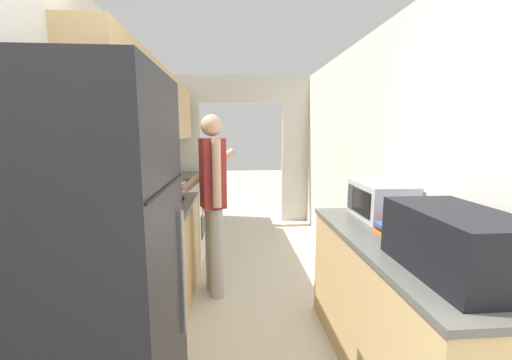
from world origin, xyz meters
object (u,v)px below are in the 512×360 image
(person, at_px, (213,200))
(microwave, at_px, (381,201))
(suitcase, at_px, (455,242))
(book_stack, at_px, (398,231))
(refrigerator, at_px, (97,271))
(knife, at_px, (189,179))
(range_oven, at_px, (178,223))

(person, height_order, microwave, person)
(suitcase, relative_size, microwave, 1.35)
(person, xyz_separation_m, book_stack, (1.22, -1.10, 0.02))
(refrigerator, height_order, book_stack, refrigerator)
(person, bearing_deg, refrigerator, 144.88)
(microwave, relative_size, knife, 1.62)
(range_oven, distance_m, book_stack, 2.66)
(microwave, bearing_deg, book_stack, -102.25)
(refrigerator, height_order, knife, refrigerator)
(range_oven, distance_m, person, 1.11)
(person, xyz_separation_m, knife, (-0.41, 1.40, -0.01))
(range_oven, relative_size, book_stack, 3.64)
(refrigerator, distance_m, person, 1.54)
(knife, bearing_deg, suitcase, -51.91)
(book_stack, distance_m, knife, 2.98)
(suitcase, bearing_deg, person, 126.79)
(range_oven, distance_m, microwave, 2.45)
(range_oven, xyz_separation_m, knife, (0.08, 0.52, 0.46))
(refrigerator, bearing_deg, book_stack, 12.47)
(refrigerator, xyz_separation_m, person, (0.46, 1.47, 0.02))
(range_oven, bearing_deg, knife, 81.28)
(suitcase, xyz_separation_m, book_stack, (0.01, 0.51, -0.11))
(microwave, bearing_deg, person, 153.13)
(person, distance_m, knife, 1.46)
(range_oven, distance_m, knife, 0.70)
(refrigerator, xyz_separation_m, book_stack, (1.68, 0.37, 0.03))
(range_oven, height_order, microwave, microwave)
(book_stack, xyz_separation_m, knife, (-1.63, 2.49, -0.03))
(range_oven, bearing_deg, suitcase, -55.67)
(refrigerator, relative_size, person, 1.06)
(person, distance_m, microwave, 1.47)
(refrigerator, bearing_deg, knife, 89.09)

